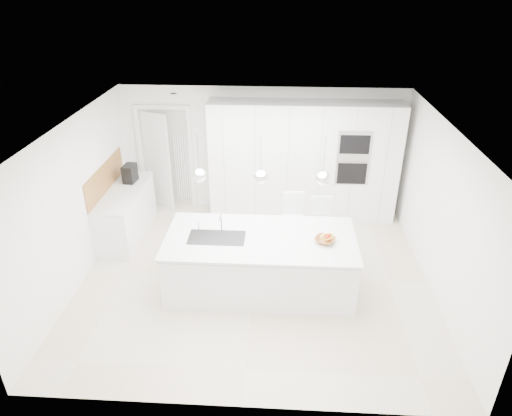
# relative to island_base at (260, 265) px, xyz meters

# --- Properties ---
(floor) EXTENTS (5.50, 5.50, 0.00)m
(floor) POSITION_rel_island_base_xyz_m (-0.10, 0.30, -0.43)
(floor) COLOR beige
(floor) RESTS_ON ground
(wall_back) EXTENTS (5.50, 0.00, 5.50)m
(wall_back) POSITION_rel_island_base_xyz_m (-0.10, 2.80, 0.82)
(wall_back) COLOR white
(wall_back) RESTS_ON ground
(wall_left) EXTENTS (0.00, 5.00, 5.00)m
(wall_left) POSITION_rel_island_base_xyz_m (-2.85, 0.30, 0.82)
(wall_left) COLOR white
(wall_left) RESTS_ON ground
(ceiling) EXTENTS (5.50, 5.50, 0.00)m
(ceiling) POSITION_rel_island_base_xyz_m (-0.10, 0.30, 2.07)
(ceiling) COLOR white
(ceiling) RESTS_ON wall_back
(tall_cabinets) EXTENTS (3.60, 0.60, 2.30)m
(tall_cabinets) POSITION_rel_island_base_xyz_m (0.70, 2.50, 0.72)
(tall_cabinets) COLOR white
(tall_cabinets) RESTS_ON floor
(oven_stack) EXTENTS (0.62, 0.04, 1.05)m
(oven_stack) POSITION_rel_island_base_xyz_m (1.60, 2.19, 0.92)
(oven_stack) COLOR #A5A5A8
(oven_stack) RESTS_ON tall_cabinets
(doorway_frame) EXTENTS (1.11, 0.08, 2.13)m
(doorway_frame) POSITION_rel_island_base_xyz_m (-2.05, 2.77, 0.59)
(doorway_frame) COLOR white
(doorway_frame) RESTS_ON floor
(hallway_door) EXTENTS (0.76, 0.38, 2.00)m
(hallway_door) POSITION_rel_island_base_xyz_m (-2.30, 2.72, 0.57)
(hallway_door) COLOR white
(hallway_door) RESTS_ON floor
(radiator) EXTENTS (0.32, 0.04, 1.40)m
(radiator) POSITION_rel_island_base_xyz_m (-1.73, 2.76, 0.42)
(radiator) COLOR white
(radiator) RESTS_ON floor
(left_base_cabinets) EXTENTS (0.60, 1.80, 0.86)m
(left_base_cabinets) POSITION_rel_island_base_xyz_m (-2.55, 1.50, 0.00)
(left_base_cabinets) COLOR white
(left_base_cabinets) RESTS_ON floor
(left_worktop) EXTENTS (0.62, 1.82, 0.04)m
(left_worktop) POSITION_rel_island_base_xyz_m (-2.55, 1.50, 0.45)
(left_worktop) COLOR white
(left_worktop) RESTS_ON left_base_cabinets
(oak_backsplash) EXTENTS (0.02, 1.80, 0.50)m
(oak_backsplash) POSITION_rel_island_base_xyz_m (-2.84, 1.50, 0.72)
(oak_backsplash) COLOR #A86F31
(oak_backsplash) RESTS_ON wall_left
(island_base) EXTENTS (2.80, 1.20, 0.86)m
(island_base) POSITION_rel_island_base_xyz_m (0.00, 0.00, 0.00)
(island_base) COLOR white
(island_base) RESTS_ON floor
(island_worktop) EXTENTS (2.84, 1.40, 0.04)m
(island_worktop) POSITION_rel_island_base_xyz_m (0.00, 0.05, 0.45)
(island_worktop) COLOR white
(island_worktop) RESTS_ON island_base
(island_sink) EXTENTS (0.84, 0.44, 0.18)m
(island_sink) POSITION_rel_island_base_xyz_m (-0.65, -0.00, 0.39)
(island_sink) COLOR #3F3F42
(island_sink) RESTS_ON island_worktop
(island_tap) EXTENTS (0.02, 0.02, 0.30)m
(island_tap) POSITION_rel_island_base_xyz_m (-0.60, 0.20, 0.62)
(island_tap) COLOR white
(island_tap) RESTS_ON island_worktop
(pendant_left) EXTENTS (0.20, 0.20, 0.20)m
(pendant_left) POSITION_rel_island_base_xyz_m (-0.85, -0.00, 1.47)
(pendant_left) COLOR white
(pendant_left) RESTS_ON ceiling
(pendant_mid) EXTENTS (0.20, 0.20, 0.20)m
(pendant_mid) POSITION_rel_island_base_xyz_m (-0.00, -0.00, 1.47)
(pendant_mid) COLOR white
(pendant_mid) RESTS_ON ceiling
(pendant_right) EXTENTS (0.20, 0.20, 0.20)m
(pendant_right) POSITION_rel_island_base_xyz_m (0.85, -0.00, 1.47)
(pendant_right) COLOR white
(pendant_right) RESTS_ON ceiling
(fruit_bowl) EXTENTS (0.39, 0.39, 0.07)m
(fruit_bowl) POSITION_rel_island_base_xyz_m (0.94, -0.03, 0.51)
(fruit_bowl) COLOR #A86F31
(fruit_bowl) RESTS_ON island_worktop
(espresso_machine) EXTENTS (0.23, 0.33, 0.33)m
(espresso_machine) POSITION_rel_island_base_xyz_m (-2.53, 1.92, 0.64)
(espresso_machine) COLOR black
(espresso_machine) RESTS_ON left_worktop
(bar_stool_left) EXTENTS (0.44, 0.57, 1.15)m
(bar_stool_left) POSITION_rel_island_base_xyz_m (0.50, 0.95, 0.14)
(bar_stool_left) COLOR white
(bar_stool_left) RESTS_ON floor
(bar_stool_right) EXTENTS (0.38, 0.51, 1.08)m
(bar_stool_right) POSITION_rel_island_base_xyz_m (0.97, 0.96, 0.11)
(bar_stool_right) COLOR white
(bar_stool_right) RESTS_ON floor
(apple_a) EXTENTS (0.07, 0.07, 0.07)m
(apple_a) POSITION_rel_island_base_xyz_m (0.98, -0.02, 0.54)
(apple_a) COLOR red
(apple_a) RESTS_ON fruit_bowl
(apple_b) EXTENTS (0.09, 0.09, 0.09)m
(apple_b) POSITION_rel_island_base_xyz_m (0.98, 0.02, 0.54)
(apple_b) COLOR red
(apple_b) RESTS_ON fruit_bowl
(banana_bunch) EXTENTS (0.23, 0.17, 0.21)m
(banana_bunch) POSITION_rel_island_base_xyz_m (0.96, -0.06, 0.59)
(banana_bunch) COLOR yellow
(banana_bunch) RESTS_ON fruit_bowl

